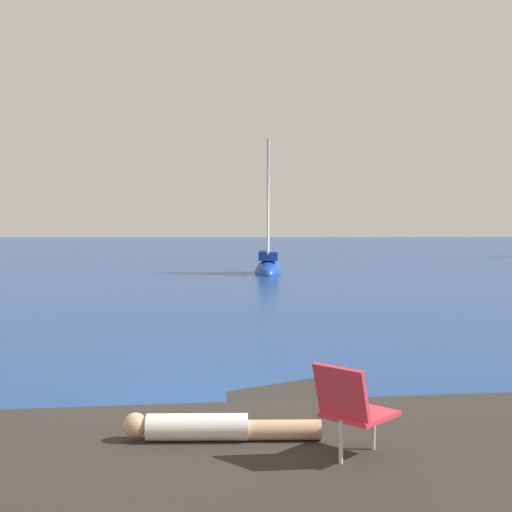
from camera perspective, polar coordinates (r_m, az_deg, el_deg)
ground_plane at (r=9.91m, az=-3.49°, el=-11.62°), size 160.00×160.00×0.00m
shore_ledge at (r=6.09m, az=-4.95°, el=-18.55°), size 8.51×4.16×0.55m
boulder_seaward at (r=8.21m, az=2.53°, el=-14.78°), size 1.41×1.64×1.09m
sailboat_near at (r=31.51m, az=1.00°, el=-0.77°), size 1.38×3.68×6.75m
person_sunbather at (r=6.35m, az=-3.64°, el=-13.89°), size 1.76×0.25×0.25m
beach_chair at (r=5.83m, az=7.86°, el=-12.12°), size 0.76×0.76×0.80m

